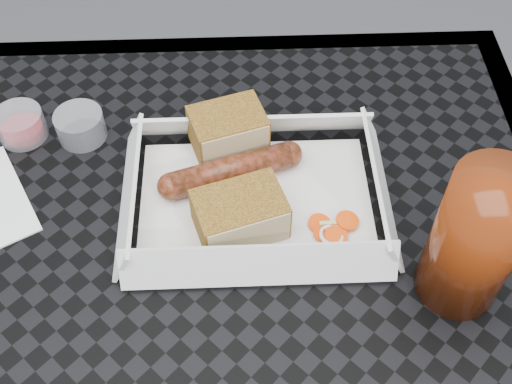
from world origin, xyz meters
TOP-DOWN VIEW (x-y plane):
  - food_tray at (0.10, 0.15)m, footprint 0.22×0.15m
  - bratwurst at (0.08, 0.18)m, footprint 0.14×0.06m
  - bread_near at (0.08, 0.22)m, footprint 0.08×0.07m
  - bread_far at (0.09, 0.12)m, footprint 0.09×0.07m
  - veg_garnish at (0.17, 0.11)m, footprint 0.03×0.03m
  - condiment_cup_sauce at (-0.14, 0.25)m, footprint 0.05×0.05m
  - condiment_cup_empty at (-0.07, 0.25)m, footprint 0.05×0.05m
  - drink_glass at (0.27, 0.05)m, footprint 0.07×0.07m

SIDE VIEW (x-z plane):
  - food_tray at x=0.10m, z-range 0.74..0.75m
  - veg_garnish at x=0.17m, z-range 0.75..0.75m
  - condiment_cup_sauce at x=-0.14m, z-range 0.74..0.78m
  - condiment_cup_empty at x=-0.07m, z-range 0.74..0.78m
  - bratwurst at x=0.08m, z-range 0.75..0.78m
  - bread_far at x=0.09m, z-range 0.75..0.79m
  - bread_near at x=0.08m, z-range 0.75..0.79m
  - drink_glass at x=0.27m, z-range 0.74..0.89m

